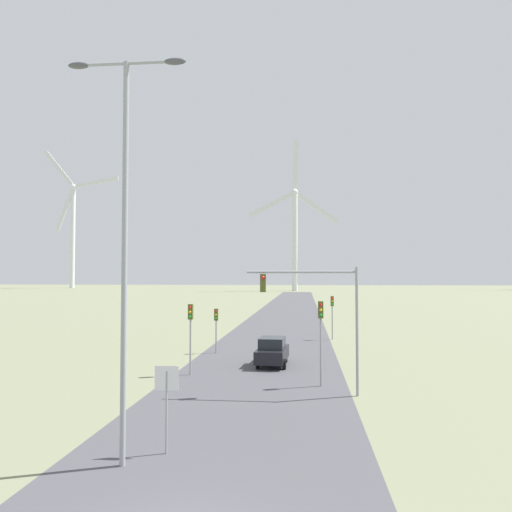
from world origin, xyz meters
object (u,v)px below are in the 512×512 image
at_px(traffic_light_post_mid_left, 216,320).
at_px(traffic_light_mast_overhead, 318,302).
at_px(stop_sign_near, 167,392).
at_px(wind_turbine_left, 295,228).
at_px(traffic_light_post_near_right, 321,324).
at_px(traffic_light_post_mid_right, 332,308).
at_px(wind_turbine_far_left, 73,225).
at_px(streetlamp, 125,215).
at_px(car_approaching, 272,351).
at_px(traffic_light_post_near_left, 190,323).

xyz_separation_m(traffic_light_post_mid_left, traffic_light_mast_overhead, (7.34, -12.63, 2.08)).
relative_size(stop_sign_near, wind_turbine_left, 0.05).
xyz_separation_m(stop_sign_near, wind_turbine_left, (0.78, 175.84, 22.37)).
height_order(traffic_light_post_near_right, traffic_light_post_mid_right, traffic_light_post_near_right).
relative_size(wind_turbine_far_left, wind_turbine_left, 1.13).
height_order(streetlamp, wind_turbine_left, wind_turbine_left).
xyz_separation_m(car_approaching, wind_turbine_left, (-1.64, 159.46, 23.46)).
bearing_deg(wind_turbine_left, streetlamp, -90.59).
height_order(traffic_light_post_near_left, car_approaching, traffic_light_post_near_left).
bearing_deg(car_approaching, wind_turbine_far_left, 119.02).
bearing_deg(streetlamp, traffic_light_post_near_right, 61.18).
distance_m(traffic_light_post_mid_right, traffic_light_mast_overhead, 21.54).
bearing_deg(traffic_light_post_mid_left, stop_sign_near, -84.21).
height_order(stop_sign_near, traffic_light_post_near_left, traffic_light_post_near_left).
xyz_separation_m(stop_sign_near, traffic_light_post_mid_right, (7.04, 29.97, 0.90)).
height_order(traffic_light_post_mid_right, car_approaching, traffic_light_post_mid_right).
bearing_deg(car_approaching, traffic_light_post_near_left, -142.35).
xyz_separation_m(streetlamp, car_approaching, (3.48, 17.53, -6.83)).
distance_m(streetlamp, traffic_light_post_mid_right, 32.52).
height_order(traffic_light_post_near_right, car_approaching, traffic_light_post_near_right).
relative_size(streetlamp, traffic_light_post_near_left, 3.05).
height_order(traffic_light_mast_overhead, wind_turbine_left, wind_turbine_left).
height_order(streetlamp, traffic_light_post_mid_right, streetlamp).
xyz_separation_m(traffic_light_post_near_left, car_approaching, (4.61, 3.55, -2.13)).
distance_m(traffic_light_post_near_right, traffic_light_mast_overhead, 2.36).
bearing_deg(wind_turbine_far_left, streetlamp, -63.78).
relative_size(streetlamp, stop_sign_near, 4.42).
bearing_deg(traffic_light_post_mid_left, streetlamp, -87.19).
relative_size(car_approaching, wind_turbine_left, 0.07).
relative_size(traffic_light_post_mid_right, traffic_light_mast_overhead, 0.63).
xyz_separation_m(traffic_light_post_mid_left, car_approaching, (4.57, -4.83, -1.54)).
bearing_deg(traffic_light_post_mid_left, wind_turbine_left, 88.91).
height_order(traffic_light_post_near_left, traffic_light_post_near_right, traffic_light_post_near_right).
distance_m(stop_sign_near, traffic_light_post_near_right, 11.91).
bearing_deg(traffic_light_post_near_right, wind_turbine_left, 91.60).
bearing_deg(traffic_light_post_mid_right, wind_turbine_far_left, 121.88).
xyz_separation_m(streetlamp, traffic_light_post_near_right, (6.44, 11.70, -4.47)).
bearing_deg(traffic_light_post_mid_right, car_approaching, -108.76).
height_order(traffic_light_post_near_left, traffic_light_mast_overhead, traffic_light_mast_overhead).
relative_size(traffic_light_post_near_right, traffic_light_post_mid_left, 1.34).
xyz_separation_m(streetlamp, traffic_light_post_mid_right, (8.09, 31.13, -4.84)).
bearing_deg(traffic_light_post_near_left, wind_turbine_far_left, 117.55).
distance_m(traffic_light_post_mid_left, traffic_light_mast_overhead, 14.76).
height_order(traffic_light_post_near_right, traffic_light_mast_overhead, traffic_light_mast_overhead).
bearing_deg(stop_sign_near, traffic_light_mast_overhead, 58.82).
height_order(streetlamp, traffic_light_post_mid_left, streetlamp).
bearing_deg(traffic_light_mast_overhead, traffic_light_post_near_left, 150.01).
bearing_deg(wind_turbine_far_left, car_approaching, -60.98).
height_order(traffic_light_post_near_right, traffic_light_post_mid_left, traffic_light_post_near_right).
distance_m(traffic_light_post_near_left, car_approaching, 6.20).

